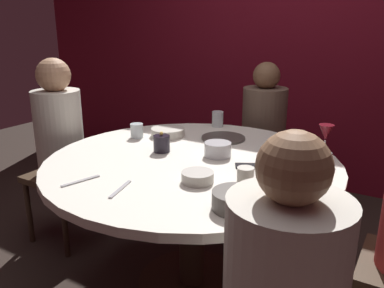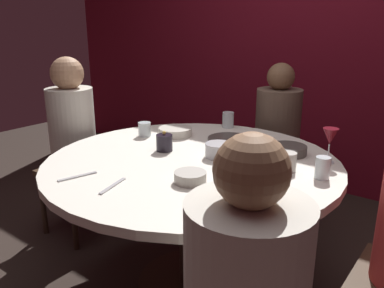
# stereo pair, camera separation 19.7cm
# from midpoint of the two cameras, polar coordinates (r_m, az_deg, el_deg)

# --- Properties ---
(ground_plane) EXTENTS (8.00, 8.00, 0.00)m
(ground_plane) POSITION_cam_midpoint_polar(r_m,az_deg,el_deg) (2.35, 2.55, -19.64)
(ground_plane) COLOR #2D231E
(back_wall) EXTENTS (6.00, 0.10, 2.60)m
(back_wall) POSITION_cam_midpoint_polar(r_m,az_deg,el_deg) (3.55, 20.46, 14.40)
(back_wall) COLOR maroon
(back_wall) RESTS_ON ground
(dining_table) EXTENTS (1.49, 1.49, 0.74)m
(dining_table) POSITION_cam_midpoint_polar(r_m,az_deg,el_deg) (2.04, 2.77, -5.76)
(dining_table) COLOR silver
(dining_table) RESTS_ON ground
(seated_diner_left) EXTENTS (0.40, 0.40, 1.21)m
(seated_diner_left) POSITION_cam_midpoint_polar(r_m,az_deg,el_deg) (2.65, -15.00, 2.09)
(seated_diner_left) COLOR #3F2D1E
(seated_diner_left) RESTS_ON ground
(seated_diner_back) EXTENTS (0.40, 0.40, 1.15)m
(seated_diner_back) POSITION_cam_midpoint_polar(r_m,az_deg,el_deg) (2.86, 14.29, 2.55)
(seated_diner_back) COLOR #3F2D1E
(seated_diner_back) RESTS_ON ground
(candle_holder) EXTENTS (0.09, 0.09, 0.11)m
(candle_holder) POSITION_cam_midpoint_polar(r_m,az_deg,el_deg) (2.11, -1.38, 0.17)
(candle_holder) COLOR black
(candle_holder) RESTS_ON dining_table
(wine_glass) EXTENTS (0.08, 0.08, 0.18)m
(wine_glass) POSITION_cam_midpoint_polar(r_m,az_deg,el_deg) (2.05, 22.07, 0.79)
(wine_glass) COLOR silver
(wine_glass) RESTS_ON dining_table
(dinner_plate) EXTENTS (0.26, 0.26, 0.01)m
(dinner_plate) POSITION_cam_midpoint_polar(r_m,az_deg,el_deg) (2.33, 7.91, 0.70)
(dinner_plate) COLOR #4C4742
(dinner_plate) RESTS_ON dining_table
(cell_phone) EXTENTS (0.16, 0.13, 0.01)m
(cell_phone) POSITION_cam_midpoint_polar(r_m,az_deg,el_deg) (1.89, 11.12, -3.52)
(cell_phone) COLOR black
(cell_phone) RESTS_ON dining_table
(bowl_serving_large) EXTENTS (0.14, 0.14, 0.07)m
(bowl_serving_large) POSITION_cam_midpoint_polar(r_m,az_deg,el_deg) (2.03, 6.68, -0.95)
(bowl_serving_large) COLOR #B7B7BC
(bowl_serving_large) RESTS_ON dining_table
(bowl_salad_center) EXTENTS (0.19, 0.19, 0.07)m
(bowl_salad_center) POSITION_cam_midpoint_polar(r_m,az_deg,el_deg) (1.46, 8.13, -8.42)
(bowl_salad_center) COLOR #4C4742
(bowl_salad_center) RESTS_ON dining_table
(bowl_small_white) EXTENTS (0.14, 0.14, 0.05)m
(bowl_small_white) POSITION_cam_midpoint_polar(r_m,az_deg,el_deg) (1.70, 3.06, -4.89)
(bowl_small_white) COLOR #B2ADA3
(bowl_small_white) RESTS_ON dining_table
(bowl_sauce_side) EXTENTS (0.19, 0.19, 0.05)m
(bowl_sauce_side) POSITION_cam_midpoint_polar(r_m,az_deg,el_deg) (2.15, 16.37, -0.86)
(bowl_sauce_side) COLOR #4C4742
(bowl_sauce_side) RESTS_ON dining_table
(bowl_rice_portion) EXTENTS (0.21, 0.21, 0.05)m
(bowl_rice_portion) POSITION_cam_midpoint_polar(r_m,az_deg,el_deg) (2.40, -0.11, 1.79)
(bowl_rice_portion) COLOR beige
(bowl_rice_portion) RESTS_ON dining_table
(cup_near_candle) EXTENTS (0.07, 0.07, 0.10)m
(cup_near_candle) POSITION_cam_midpoint_polar(r_m,az_deg,el_deg) (1.86, 21.38, -3.30)
(cup_near_candle) COLOR silver
(cup_near_candle) RESTS_ON dining_table
(cup_by_left_diner) EXTENTS (0.06, 0.06, 0.10)m
(cup_by_left_diner) POSITION_cam_midpoint_polar(r_m,az_deg,el_deg) (1.52, 16.45, -7.21)
(cup_by_left_diner) COLOR #4C4742
(cup_by_left_diner) RESTS_ON dining_table
(cup_by_right_diner) EXTENTS (0.08, 0.08, 0.09)m
(cup_by_right_diner) POSITION_cam_midpoint_polar(r_m,az_deg,el_deg) (2.40, -4.59, 2.12)
(cup_by_right_diner) COLOR silver
(cup_by_right_diner) RESTS_ON dining_table
(cup_center_front) EXTENTS (0.08, 0.08, 0.10)m
(cup_center_front) POSITION_cam_midpoint_polar(r_m,az_deg,el_deg) (2.61, 7.42, 3.48)
(cup_center_front) COLOR silver
(cup_center_front) RESTS_ON dining_table
(cup_far_edge) EXTENTS (0.08, 0.08, 0.09)m
(cup_far_edge) POSITION_cam_midpoint_polar(r_m,az_deg,el_deg) (1.90, 16.69, -2.55)
(cup_far_edge) COLOR #B2ADA3
(cup_far_edge) RESTS_ON dining_table
(cup_beside_wine) EXTENTS (0.07, 0.07, 0.09)m
(cup_beside_wine) POSITION_cam_midpoint_polar(r_m,az_deg,el_deg) (1.63, 9.92, -5.27)
(cup_beside_wine) COLOR beige
(cup_beside_wine) RESTS_ON dining_table
(fork_near_plate) EXTENTS (0.06, 0.18, 0.01)m
(fork_near_plate) POSITION_cam_midpoint_polar(r_m,az_deg,el_deg) (1.81, -13.33, -4.67)
(fork_near_plate) COLOR #B7B7BC
(fork_near_plate) RESTS_ON dining_table
(knife_near_plate) EXTENTS (0.06, 0.18, 0.01)m
(knife_near_plate) POSITION_cam_midpoint_polar(r_m,az_deg,el_deg) (1.68, -8.18, -6.11)
(knife_near_plate) COLOR #B7B7BC
(knife_near_plate) RESTS_ON dining_table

